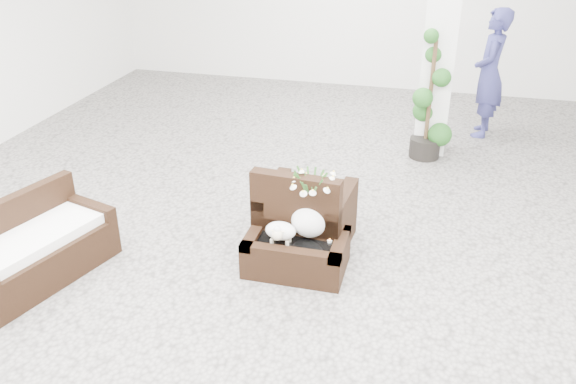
% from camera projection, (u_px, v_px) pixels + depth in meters
% --- Properties ---
extents(ground, '(11.00, 11.00, 0.00)m').
position_uv_depth(ground, '(291.00, 244.00, 5.92)').
color(ground, gray).
rests_on(ground, ground).
extents(column, '(0.40, 0.40, 3.50)m').
position_uv_depth(column, '(443.00, 16.00, 7.29)').
color(column, white).
rests_on(column, ground).
extents(coffee_table, '(0.90, 0.60, 0.31)m').
position_uv_depth(coffee_table, '(296.00, 254.00, 5.47)').
color(coffee_table, black).
rests_on(coffee_table, ground).
extents(sheep_figurine, '(0.28, 0.23, 0.21)m').
position_uv_depth(sheep_figurine, '(281.00, 233.00, 5.29)').
color(sheep_figurine, white).
rests_on(sheep_figurine, coffee_table).
extents(planter_narcissus, '(0.44, 0.44, 0.80)m').
position_uv_depth(planter_narcissus, '(310.00, 196.00, 5.28)').
color(planter_narcissus, white).
rests_on(planter_narcissus, coffee_table).
extents(tealight, '(0.04, 0.04, 0.03)m').
position_uv_depth(tealight, '(330.00, 241.00, 5.34)').
color(tealight, white).
rests_on(tealight, coffee_table).
extents(armchair, '(0.89, 0.86, 0.89)m').
position_uv_depth(armchair, '(306.00, 204.00, 5.73)').
color(armchair, black).
rests_on(armchair, ground).
extents(loveseat, '(1.00, 1.47, 0.72)m').
position_uv_depth(loveseat, '(35.00, 242.00, 5.27)').
color(loveseat, black).
rests_on(loveseat, ground).
extents(topiary, '(0.43, 0.43, 1.62)m').
position_uv_depth(topiary, '(430.00, 97.00, 7.49)').
color(topiary, '#1B4917').
rests_on(topiary, ground).
extents(shopper, '(0.49, 0.68, 1.76)m').
position_uv_depth(shopper, '(489.00, 74.00, 8.19)').
color(shopper, navy).
rests_on(shopper, ground).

